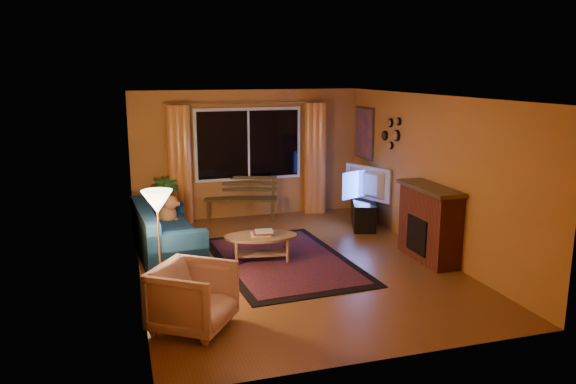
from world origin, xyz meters
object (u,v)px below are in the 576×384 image
object	(u,v)px
sofa	(167,232)
coffee_table	(261,248)
bench	(241,209)
floor_lamp	(159,243)
armchair	(193,294)
tv_console	(363,213)

from	to	relation	value
sofa	coffee_table	bearing A→B (deg)	-28.08
bench	coffee_table	xyz separation A→B (m)	(-0.23, -2.46, -0.00)
floor_lamp	coffee_table	bearing A→B (deg)	27.47
coffee_table	armchair	bearing A→B (deg)	-122.57
floor_lamp	coffee_table	size ratio (longest dim) A/B	1.21
sofa	coffee_table	distance (m)	1.49
armchair	tv_console	size ratio (longest dim) A/B	0.70
coffee_table	tv_console	size ratio (longest dim) A/B	0.95
sofa	armchair	world-z (taller)	armchair
bench	floor_lamp	bearing A→B (deg)	-101.02
armchair	tv_console	world-z (taller)	armchair
sofa	tv_console	world-z (taller)	sofa
sofa	armchair	size ratio (longest dim) A/B	2.42
armchair	floor_lamp	size ratio (longest dim) A/B	0.61
coffee_table	floor_lamp	bearing A→B (deg)	-152.53
coffee_table	tv_console	bearing A→B (deg)	30.68
sofa	tv_console	xyz separation A→B (m)	(3.68, 0.79, -0.16)
armchair	floor_lamp	distance (m)	1.27
sofa	armchair	bearing A→B (deg)	-93.19
bench	armchair	xyz separation A→B (m)	(-1.52, -4.49, 0.21)
floor_lamp	bench	bearing A→B (deg)	61.39
armchair	floor_lamp	world-z (taller)	floor_lamp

